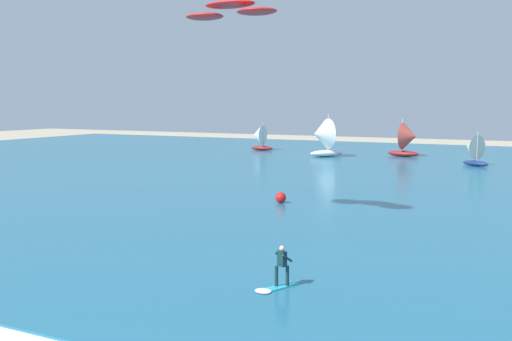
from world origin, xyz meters
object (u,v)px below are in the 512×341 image
kite (230,10)px  sailboat_trailing (322,137)px  sailboat_mid_left (408,139)px  sailboat_mid_right (259,137)px  kitesurfer (278,273)px  marker_buoy (281,198)px  sailboat_heeled_over (472,150)px

kite → sailboat_trailing: bearing=102.5°
sailboat_mid_left → sailboat_mid_right: 22.40m
sailboat_mid_left → sailboat_mid_right: bearing=178.0°
sailboat_mid_left → kitesurfer: bearing=-83.3°
sailboat_mid_right → marker_buoy: size_ratio=5.42×
kite → marker_buoy: 14.35m
sailboat_heeled_over → sailboat_mid_right: 32.33m
sailboat_trailing → marker_buoy: (9.30, -34.63, -2.21)m
kitesurfer → kite: 17.28m
kitesurfer → sailboat_mid_right: 65.07m
sailboat_trailing → sailboat_mid_right: bearing=154.1°
sailboat_mid_right → sailboat_mid_left: bearing=-2.0°
kitesurfer → marker_buoy: (-7.65, 17.62, -0.21)m
kite → sailboat_mid_right: (-21.58, 48.19, -10.59)m
sailboat_heeled_over → sailboat_mid_left: bearing=139.1°
sailboat_mid_left → sailboat_trailing: (-10.19, -5.14, 0.28)m
sailboat_trailing → marker_buoy: 35.93m
sailboat_mid_left → marker_buoy: (-0.90, -39.77, -1.93)m
kite → sailboat_mid_left: size_ratio=1.24×
kitesurfer → kite: (-7.56, 9.97, 11.92)m
kite → sailboat_mid_right: kite is taller
sailboat_heeled_over → sailboat_mid_right: bearing=164.9°
kitesurfer → sailboat_heeled_over: 49.80m
sailboat_mid_right → marker_buoy: sailboat_mid_right is taller
sailboat_mid_left → sailboat_trailing: size_ratio=0.89×
sailboat_trailing → sailboat_mid_left: bearing=26.7°
kitesurfer → marker_buoy: 19.21m
kite → sailboat_heeled_over: kite is taller
sailboat_mid_right → marker_buoy: 45.91m
sailboat_heeled_over → sailboat_mid_right: sailboat_mid_right is taller
marker_buoy → sailboat_mid_left: bearing=88.7°
sailboat_heeled_over → marker_buoy: bearing=-106.8°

